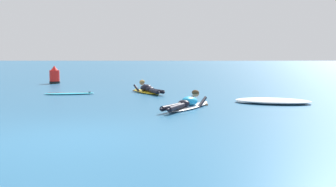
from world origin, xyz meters
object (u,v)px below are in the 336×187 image
(surfer_far, at_px, (147,89))
(surfer_near, at_px, (187,104))
(drifting_surfboard, at_px, (70,93))
(channel_marker_buoy, at_px, (55,77))

(surfer_far, bearing_deg, surfer_near, -71.76)
(surfer_near, height_order, drifting_surfboard, surfer_near)
(surfer_near, bearing_deg, drifting_surfboard, 139.04)
(surfer_near, distance_m, channel_marker_buoy, 11.25)
(drifting_surfboard, bearing_deg, surfer_far, 10.87)
(surfer_far, height_order, channel_marker_buoy, channel_marker_buoy)
(surfer_near, height_order, channel_marker_buoy, channel_marker_buoy)
(surfer_near, relative_size, channel_marker_buoy, 2.76)
(surfer_near, distance_m, drifting_surfboard, 5.81)
(drifting_surfboard, relative_size, channel_marker_buoy, 2.12)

